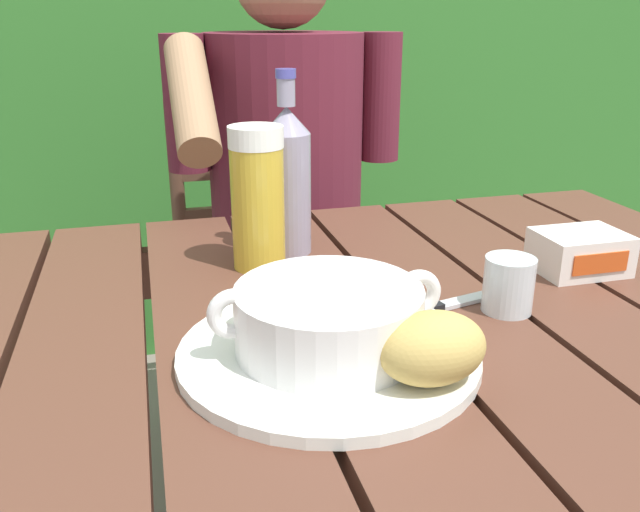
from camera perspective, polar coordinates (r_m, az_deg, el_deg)
dining_table at (r=0.81m, az=1.15°, el=-11.40°), size 1.23×0.80×0.76m
chair_near_diner at (r=1.65m, az=-3.94°, el=-2.22°), size 0.46×0.44×0.89m
person_eating at (r=1.38m, az=-2.72°, el=5.72°), size 0.48×0.47×1.25m
serving_plate at (r=0.66m, az=0.72°, el=-8.35°), size 0.30×0.30×0.01m
soup_bowl at (r=0.64m, az=0.73°, el=-5.27°), size 0.23×0.18×0.07m
bread_roll at (r=0.59m, az=9.64°, el=-7.83°), size 0.11×0.09×0.06m
beer_glass at (r=0.86m, az=-5.41°, el=4.99°), size 0.07×0.07×0.19m
beer_bottle at (r=0.91m, az=-2.83°, el=6.73°), size 0.06×0.06×0.25m
water_glass_small at (r=0.77m, az=15.99°, el=-2.39°), size 0.06×0.06×0.06m
butter_tub at (r=0.93m, az=21.54°, el=0.31°), size 0.11×0.09×0.05m
table_knife at (r=0.77m, az=10.14°, el=-4.31°), size 0.17×0.06×0.01m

